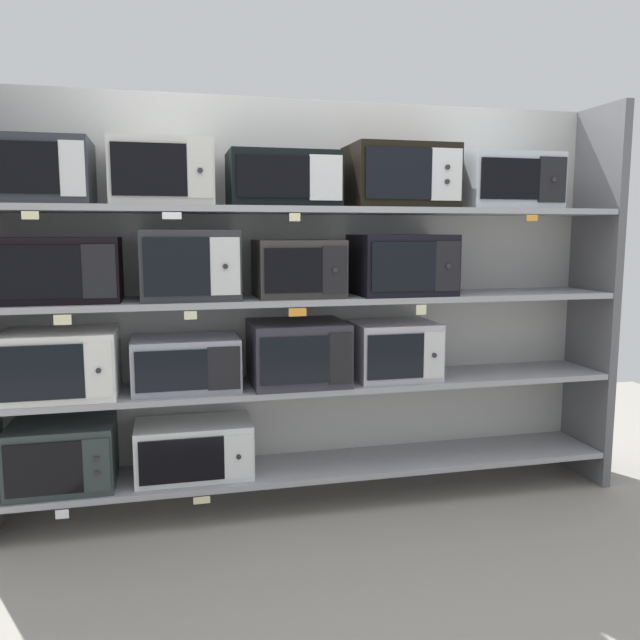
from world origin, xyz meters
TOP-DOWN VIEW (x-y plane):
  - ground at (0.00, -1.00)m, footprint 7.16×6.00m
  - back_panel at (0.00, 0.23)m, footprint 3.36×0.04m
  - upright_right at (1.61, 0.00)m, footprint 0.05×0.41m
  - shelf_0 at (0.00, 0.00)m, footprint 3.16×0.41m
  - microwave_0 at (-1.28, -0.00)m, footprint 0.49×0.39m
  - microwave_1 at (-0.66, -0.00)m, footprint 0.58×0.34m
  - price_tag_0 at (-1.26, -0.21)m, footprint 0.06×0.00m
  - price_tag_1 at (-0.63, -0.21)m, footprint 0.08×0.00m
  - shelf_1 at (0.00, 0.00)m, footprint 3.16×0.41m
  - microwave_2 at (-1.26, -0.00)m, footprint 0.52×0.42m
  - microwave_3 at (-0.68, -0.00)m, footprint 0.52×0.34m
  - microwave_4 at (-0.12, -0.00)m, footprint 0.48×0.43m
  - microwave_5 at (0.40, -0.00)m, footprint 0.44×0.38m
  - shelf_2 at (0.00, 0.00)m, footprint 3.16×0.41m
  - microwave_6 at (-1.25, -0.00)m, footprint 0.55×0.34m
  - microwave_7 at (-0.65, -0.00)m, footprint 0.47×0.38m
  - microwave_8 at (-0.11, -0.00)m, footprint 0.43×0.36m
  - microwave_9 at (0.44, -0.00)m, footprint 0.50×0.42m
  - price_tag_2 at (-1.22, -0.21)m, footprint 0.07×0.00m
  - price_tag_3 at (-0.66, -0.21)m, footprint 0.06×0.00m
  - price_tag_4 at (-0.16, -0.21)m, footprint 0.09×0.00m
  - price_tag_5 at (0.47, -0.21)m, footprint 0.05×0.00m
  - shelf_3 at (0.00, 0.00)m, footprint 3.16×0.41m
  - microwave_10 at (-1.30, -0.00)m, footprint 0.44×0.40m
  - microwave_11 at (-0.77, -0.00)m, footprint 0.47×0.39m
  - microwave_12 at (-0.19, -0.00)m, footprint 0.54×0.35m
  - microwave_13 at (0.42, -0.00)m, footprint 0.53×0.40m
  - microwave_14 at (1.02, -0.00)m, footprint 0.51×0.39m
  - price_tag_6 at (-1.32, -0.21)m, footprint 0.07×0.00m
  - price_tag_7 at (-0.73, -0.21)m, footprint 0.09×0.00m
  - price_tag_8 at (-0.17, -0.21)m, footprint 0.05×0.00m
  - price_tag_9 at (1.07, -0.21)m, footprint 0.06×0.00m

SIDE VIEW (x-z plane):
  - ground at x=0.00m, z-range -0.02..0.00m
  - price_tag_0 at x=-1.26m, z-range 0.13..0.17m
  - price_tag_1 at x=-0.63m, z-range 0.14..0.17m
  - shelf_0 at x=0.00m, z-range 0.17..0.20m
  - microwave_1 at x=-0.66m, z-range 0.20..0.48m
  - microwave_0 at x=-1.28m, z-range 0.20..0.52m
  - shelf_1 at x=0.00m, z-range 0.62..0.65m
  - microwave_3 at x=-0.68m, z-range 0.65..0.91m
  - microwave_5 at x=0.40m, z-range 0.65..0.95m
  - microwave_2 at x=-1.26m, z-range 0.65..0.97m
  - microwave_4 at x=-0.12m, z-range 0.65..0.97m
  - price_tag_5 at x=0.47m, z-range 1.02..1.07m
  - price_tag_2 at x=-1.22m, z-range 1.02..1.07m
  - price_tag_4 at x=-0.16m, z-range 1.03..1.07m
  - price_tag_3 at x=-0.66m, z-range 1.03..1.07m
  - back_panel at x=0.00m, z-range 0.00..2.12m
  - upright_right at x=1.61m, z-range 0.00..2.12m
  - shelf_2 at x=0.00m, z-range 1.07..1.10m
  - microwave_8 at x=-0.11m, z-range 1.10..1.39m
  - microwave_6 at x=-1.25m, z-range 1.10..1.41m
  - microwave_9 at x=0.44m, z-range 1.10..1.42m
  - microwave_7 at x=-0.65m, z-range 1.10..1.44m
  - price_tag_8 at x=-0.17m, z-range 1.48..1.52m
  - price_tag_6 at x=-1.32m, z-range 1.48..1.52m
  - price_tag_9 at x=1.07m, z-range 1.49..1.52m
  - price_tag_7 at x=-0.73m, z-range 1.49..1.52m
  - shelf_3 at x=0.00m, z-range 1.52..1.55m
  - microwave_12 at x=-0.19m, z-range 1.55..1.82m
  - microwave_14 at x=1.02m, z-range 1.55..1.84m
  - microwave_10 at x=-1.30m, z-range 1.55..1.85m
  - microwave_11 at x=-0.77m, z-range 1.55..1.86m
  - microwave_13 at x=0.42m, z-range 1.55..1.87m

